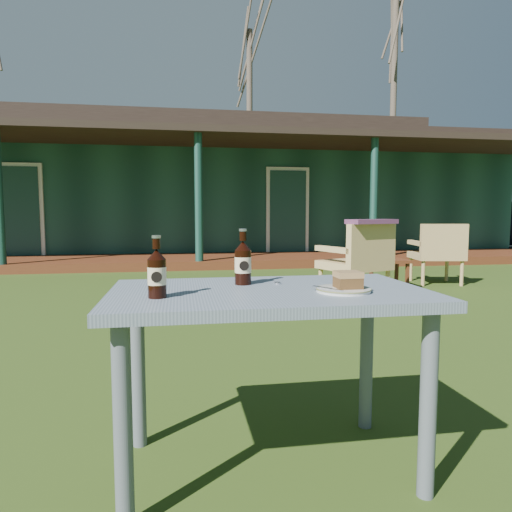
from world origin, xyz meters
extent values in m
plane|color=#334916|center=(0.00, 0.00, 0.00)|extent=(80.00, 80.00, 0.00)
cube|color=#173D33|center=(0.00, 9.50, 1.30)|extent=(15.00, 6.00, 2.60)
cube|color=black|center=(0.00, 9.50, 2.75)|extent=(15.80, 6.80, 0.30)
cube|color=black|center=(0.00, 9.50, 3.15)|extent=(12.00, 3.50, 0.60)
cube|color=#582A15|center=(0.00, 5.60, 0.08)|extent=(15.00, 1.80, 0.16)
cube|color=black|center=(0.00, 5.60, 2.45)|extent=(15.40, 2.00, 0.12)
cylinder|color=#173D33|center=(0.00, 4.80, 1.23)|extent=(0.14, 0.14, 2.45)
cylinder|color=#173D33|center=(3.25, 4.80, 1.23)|extent=(0.14, 0.14, 2.45)
cube|color=white|center=(-3.50, 6.48, 1.00)|extent=(0.95, 0.06, 2.00)
cube|color=#193D38|center=(-3.50, 6.45, 1.00)|extent=(0.80, 0.04, 1.85)
cube|color=white|center=(2.00, 6.48, 1.00)|extent=(0.95, 0.06, 2.00)
cube|color=#193D38|center=(2.00, 6.45, 1.00)|extent=(0.80, 0.04, 1.85)
cylinder|color=brown|center=(3.00, 18.50, 4.75)|extent=(0.28, 0.28, 9.50)
cylinder|color=brown|center=(9.50, 17.00, 5.50)|extent=(0.28, 0.28, 11.00)
cube|color=slate|center=(0.00, -1.60, 0.70)|extent=(1.20, 0.70, 0.04)
cylinder|color=slate|center=(-0.52, -1.87, 0.34)|extent=(0.06, 0.06, 0.68)
cylinder|color=slate|center=(0.52, -1.87, 0.34)|extent=(0.06, 0.06, 0.68)
cylinder|color=slate|center=(-0.52, -1.33, 0.34)|extent=(0.06, 0.06, 0.68)
cylinder|color=slate|center=(0.52, -1.33, 0.34)|extent=(0.06, 0.06, 0.68)
cylinder|color=silver|center=(0.26, -1.70, 0.73)|extent=(0.20, 0.20, 0.01)
cylinder|color=olive|center=(0.26, -1.70, 0.73)|extent=(0.20, 0.20, 0.00)
cube|color=#52351A|center=(0.28, -1.70, 0.75)|extent=(0.09, 0.08, 0.04)
cube|color=#AC804D|center=(0.28, -1.70, 0.79)|extent=(0.09, 0.09, 0.02)
cube|color=silver|center=(0.20, -1.71, 0.74)|extent=(0.08, 0.13, 0.00)
cylinder|color=black|center=(-0.08, -1.47, 0.79)|extent=(0.07, 0.07, 0.14)
cone|color=black|center=(-0.08, -1.47, 0.88)|extent=(0.07, 0.07, 0.04)
cylinder|color=black|center=(-0.08, -1.47, 0.92)|extent=(0.03, 0.03, 0.04)
cylinder|color=silver|center=(-0.08, -1.47, 0.94)|extent=(0.03, 0.03, 0.01)
cylinder|color=beige|center=(-0.08, -1.47, 0.80)|extent=(0.07, 0.07, 0.06)
cylinder|color=black|center=(-0.08, -1.50, 0.80)|extent=(0.04, 0.00, 0.04)
cylinder|color=black|center=(-0.41, -1.71, 0.79)|extent=(0.06, 0.06, 0.13)
cone|color=black|center=(-0.41, -1.71, 0.87)|extent=(0.06, 0.06, 0.04)
cylinder|color=black|center=(-0.41, -1.71, 0.91)|extent=(0.03, 0.03, 0.04)
cylinder|color=silver|center=(-0.41, -1.71, 0.93)|extent=(0.03, 0.03, 0.01)
cylinder|color=beige|center=(-0.41, -1.71, 0.80)|extent=(0.06, 0.06, 0.06)
cylinder|color=black|center=(-0.41, -1.74, 0.80)|extent=(0.04, 0.00, 0.04)
cylinder|color=silver|center=(0.06, -1.48, 0.72)|extent=(0.03, 0.03, 0.01)
cube|color=tan|center=(1.64, 1.66, 0.41)|extent=(0.84, 0.82, 0.09)
cube|color=tan|center=(1.74, 1.41, 0.68)|extent=(0.65, 0.31, 0.43)
cube|color=tan|center=(1.91, 1.79, 0.60)|extent=(0.28, 0.57, 0.06)
cube|color=tan|center=(1.36, 1.58, 0.60)|extent=(0.28, 0.57, 0.06)
cylinder|color=tan|center=(1.81, 2.01, 0.18)|extent=(0.05, 0.05, 0.37)
cylinder|color=tan|center=(1.29, 1.80, 0.18)|extent=(0.05, 0.05, 0.37)
cylinder|color=tan|center=(1.99, 1.52, 0.18)|extent=(0.05, 0.05, 0.37)
cylinder|color=tan|center=(1.47, 1.32, 0.18)|extent=(0.05, 0.05, 0.37)
cube|color=tan|center=(3.29, 2.69, 0.40)|extent=(0.73, 0.69, 0.09)
cube|color=tan|center=(3.24, 2.44, 0.65)|extent=(0.64, 0.18, 0.42)
cube|color=tan|center=(3.57, 2.67, 0.58)|extent=(0.16, 0.56, 0.06)
cube|color=tan|center=(3.01, 2.76, 0.58)|extent=(0.16, 0.56, 0.06)
cylinder|color=tan|center=(3.59, 2.90, 0.18)|extent=(0.05, 0.05, 0.35)
cylinder|color=tan|center=(3.06, 2.98, 0.18)|extent=(0.05, 0.05, 0.35)
cylinder|color=tan|center=(3.51, 2.41, 0.18)|extent=(0.05, 0.05, 0.35)
cylinder|color=tan|center=(2.98, 2.49, 0.18)|extent=(0.05, 0.05, 0.35)
cube|color=#653358|center=(1.74, 1.41, 0.92)|extent=(0.64, 0.41, 0.05)
cube|color=#582A15|center=(2.33, 2.33, 0.38)|extent=(0.60, 0.40, 0.04)
cube|color=#582A15|center=(2.08, 2.18, 0.18)|extent=(0.04, 0.04, 0.36)
cube|color=#582A15|center=(2.58, 2.18, 0.18)|extent=(0.04, 0.04, 0.36)
cube|color=#582A15|center=(2.08, 2.48, 0.18)|extent=(0.04, 0.04, 0.36)
cube|color=#582A15|center=(2.58, 2.48, 0.18)|extent=(0.04, 0.04, 0.36)
camera|label=1|loc=(-0.33, -3.30, 1.01)|focal=32.00mm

